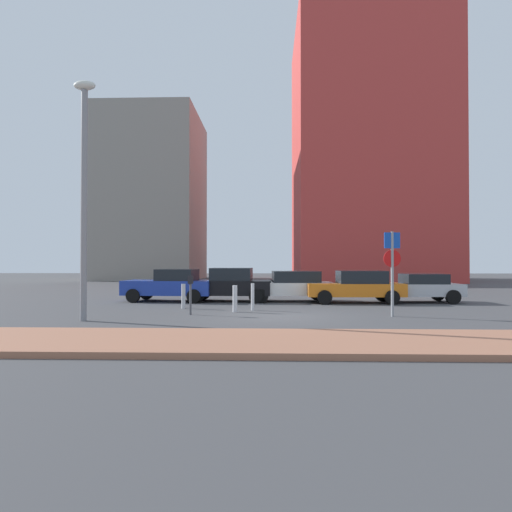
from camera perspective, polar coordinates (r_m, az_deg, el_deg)
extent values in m
plane|color=#424244|center=(15.28, 2.70, -7.84)|extent=(120.00, 120.00, 0.00)
cube|color=#9E664C|center=(10.08, 3.14, -11.08)|extent=(40.00, 3.13, 0.14)
cube|color=#1E389E|center=(21.51, -11.20, -4.02)|extent=(4.33, 2.06, 0.68)
cube|color=black|center=(21.37, -10.17, -2.41)|extent=(1.90, 1.75, 0.54)
cylinder|color=black|center=(21.17, -15.63, -4.98)|extent=(0.65, 0.26, 0.64)
cylinder|color=black|center=(22.82, -14.00, -4.69)|extent=(0.65, 0.26, 0.64)
cylinder|color=black|center=(20.30, -8.06, -5.19)|extent=(0.65, 0.26, 0.64)
cylinder|color=black|center=(22.01, -6.94, -4.85)|extent=(0.65, 0.26, 0.64)
cube|color=black|center=(21.14, -3.57, -4.10)|extent=(4.07, 1.95, 0.68)
cube|color=black|center=(21.09, -3.19, -2.37)|extent=(1.97, 1.74, 0.60)
cylinder|color=black|center=(20.48, -7.70, -5.15)|extent=(0.65, 0.24, 0.64)
cylinder|color=black|center=(22.27, -6.77, -4.80)|extent=(0.65, 0.24, 0.64)
cylinder|color=black|center=(20.12, -0.01, -5.23)|extent=(0.65, 0.24, 0.64)
cylinder|color=black|center=(21.94, 0.29, -4.87)|extent=(0.65, 0.24, 0.64)
cube|color=white|center=(21.16, 4.38, -4.21)|extent=(4.22, 2.02, 0.59)
cube|color=black|center=(21.17, 5.18, -2.68)|extent=(2.31, 1.76, 0.54)
cylinder|color=black|center=(20.20, 0.70, -5.22)|extent=(0.65, 0.26, 0.64)
cylinder|color=black|center=(21.95, 0.48, -4.87)|extent=(0.65, 0.26, 0.64)
cylinder|color=black|center=(20.53, 8.54, -5.14)|extent=(0.65, 0.26, 0.64)
cylinder|color=black|center=(22.24, 7.71, -4.81)|extent=(0.65, 0.26, 0.64)
cube|color=orange|center=(20.77, 12.62, -4.27)|extent=(4.39, 1.74, 0.58)
cube|color=black|center=(20.81, 13.49, -2.66)|extent=(2.16, 1.57, 0.58)
cylinder|color=black|center=(19.72, 8.88, -5.31)|extent=(0.64, 0.23, 0.64)
cylinder|color=black|center=(21.36, 8.25, -4.97)|extent=(0.64, 0.23, 0.64)
cylinder|color=black|center=(20.34, 17.21, -5.15)|extent=(0.64, 0.23, 0.64)
cylinder|color=black|center=(21.94, 15.98, -4.84)|extent=(0.64, 0.23, 0.64)
cube|color=#B7BABF|center=(21.88, 20.01, -4.10)|extent=(3.96, 1.82, 0.55)
cube|color=black|center=(21.96, 20.84, -2.77)|extent=(1.87, 1.66, 0.46)
cylinder|color=black|center=(20.64, 17.26, -5.08)|extent=(0.64, 0.22, 0.64)
cylinder|color=black|center=(22.37, 16.01, -4.76)|extent=(0.64, 0.22, 0.64)
cylinder|color=black|center=(21.52, 24.18, -4.87)|extent=(0.64, 0.22, 0.64)
cylinder|color=black|center=(23.19, 22.46, -4.59)|extent=(0.64, 0.22, 0.64)
cylinder|color=gray|center=(15.88, 17.24, -2.24)|extent=(0.10, 0.10, 2.93)
cube|color=#1447B7|center=(15.89, 17.22, 1.95)|extent=(0.55, 0.09, 0.55)
cylinder|color=red|center=(15.87, 17.23, -0.31)|extent=(0.60, 0.08, 0.60)
cylinder|color=#4C4C51|center=(15.89, -8.49, -5.56)|extent=(0.08, 0.08, 1.10)
cube|color=black|center=(15.84, -8.48, -3.07)|extent=(0.18, 0.14, 0.28)
cylinder|color=gray|center=(15.15, -21.39, 6.16)|extent=(0.20, 0.20, 7.38)
ellipsoid|color=silver|center=(16.07, -21.32, 19.89)|extent=(0.70, 0.36, 0.30)
cylinder|color=#B7B7BC|center=(17.14, -0.44, -5.31)|extent=(0.13, 0.13, 1.05)
cylinder|color=#B7B7BC|center=(18.08, -9.38, -5.16)|extent=(0.16, 0.16, 0.99)
cylinder|color=#B7B7BC|center=(16.60, -2.75, -5.55)|extent=(0.18, 0.18, 1.00)
cube|color=#BF3833|center=(49.04, 13.90, 12.72)|extent=(14.57, 15.92, 26.67)
cube|color=gray|center=(50.60, -13.23, 7.31)|extent=(10.38, 11.85, 18.03)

